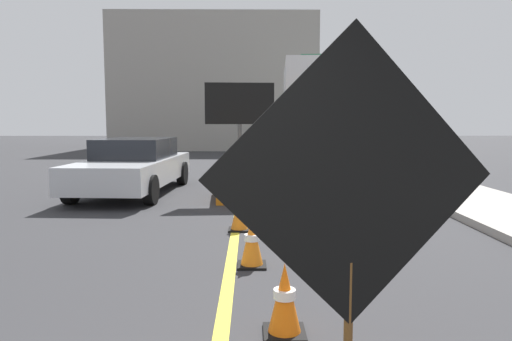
{
  "coord_description": "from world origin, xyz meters",
  "views": [
    {
      "loc": [
        0.25,
        -0.45,
        1.81
      ],
      "look_at": [
        0.32,
        5.02,
        1.24
      ],
      "focal_mm": 32.97,
      "sensor_mm": 36.0,
      "label": 1
    }
  ],
  "objects_px": {
    "highway_guide_sign": "(344,85)",
    "traffic_cone_mid_lane": "(252,242)",
    "roadwork_sign": "(352,185)",
    "box_truck": "(320,120)",
    "traffic_cone_far_lane": "(239,213)",
    "traffic_cone_near_sign": "(285,300)",
    "pickup_car": "(134,165)",
    "arrow_board_trailer": "(240,178)"
  },
  "relations": [
    {
      "from": "arrow_board_trailer",
      "to": "highway_guide_sign",
      "type": "xyz_separation_m",
      "value": [
        4.4,
        10.21,
        2.94
      ]
    },
    {
      "from": "traffic_cone_near_sign",
      "to": "highway_guide_sign",
      "type": "bearing_deg",
      "value": 77.42
    },
    {
      "from": "arrow_board_trailer",
      "to": "traffic_cone_far_lane",
      "type": "height_order",
      "value": "arrow_board_trailer"
    },
    {
      "from": "arrow_board_trailer",
      "to": "traffic_cone_far_lane",
      "type": "bearing_deg",
      "value": -88.89
    },
    {
      "from": "traffic_cone_near_sign",
      "to": "box_truck",
      "type": "bearing_deg",
      "value": 80.13
    },
    {
      "from": "pickup_car",
      "to": "roadwork_sign",
      "type": "bearing_deg",
      "value": -69.65
    },
    {
      "from": "box_truck",
      "to": "pickup_car",
      "type": "distance_m",
      "value": 6.15
    },
    {
      "from": "traffic_cone_near_sign",
      "to": "roadwork_sign",
      "type": "bearing_deg",
      "value": -79.5
    },
    {
      "from": "highway_guide_sign",
      "to": "traffic_cone_far_lane",
      "type": "distance_m",
      "value": 14.49
    },
    {
      "from": "box_truck",
      "to": "traffic_cone_far_lane",
      "type": "relative_size",
      "value": 11.34
    },
    {
      "from": "highway_guide_sign",
      "to": "box_truck",
      "type": "bearing_deg",
      "value": -107.35
    },
    {
      "from": "roadwork_sign",
      "to": "box_truck",
      "type": "relative_size",
      "value": 0.33
    },
    {
      "from": "arrow_board_trailer",
      "to": "traffic_cone_far_lane",
      "type": "relative_size",
      "value": 4.39
    },
    {
      "from": "roadwork_sign",
      "to": "traffic_cone_near_sign",
      "type": "xyz_separation_m",
      "value": [
        -0.25,
        1.36,
        -1.17
      ]
    },
    {
      "from": "box_truck",
      "to": "traffic_cone_near_sign",
      "type": "bearing_deg",
      "value": -99.87
    },
    {
      "from": "box_truck",
      "to": "traffic_cone_mid_lane",
      "type": "bearing_deg",
      "value": -103.44
    },
    {
      "from": "roadwork_sign",
      "to": "traffic_cone_far_lane",
      "type": "xyz_separation_m",
      "value": [
        -0.73,
        5.22,
        -1.17
      ]
    },
    {
      "from": "traffic_cone_far_lane",
      "to": "traffic_cone_mid_lane",
      "type": "bearing_deg",
      "value": -84.08
    },
    {
      "from": "highway_guide_sign",
      "to": "traffic_cone_far_lane",
      "type": "relative_size",
      "value": 8.13
    },
    {
      "from": "arrow_board_trailer",
      "to": "traffic_cone_near_sign",
      "type": "height_order",
      "value": "arrow_board_trailer"
    },
    {
      "from": "pickup_car",
      "to": "traffic_cone_far_lane",
      "type": "bearing_deg",
      "value": -56.7
    },
    {
      "from": "box_truck",
      "to": "traffic_cone_near_sign",
      "type": "height_order",
      "value": "box_truck"
    },
    {
      "from": "arrow_board_trailer",
      "to": "pickup_car",
      "type": "height_order",
      "value": "arrow_board_trailer"
    },
    {
      "from": "arrow_board_trailer",
      "to": "box_truck",
      "type": "bearing_deg",
      "value": 58.54
    },
    {
      "from": "box_truck",
      "to": "arrow_board_trailer",
      "type": "bearing_deg",
      "value": -121.46
    },
    {
      "from": "pickup_car",
      "to": "traffic_cone_near_sign",
      "type": "distance_m",
      "value": 8.72
    },
    {
      "from": "roadwork_sign",
      "to": "traffic_cone_mid_lane",
      "type": "xyz_separation_m",
      "value": [
        -0.53,
        3.26,
        -1.16
      ]
    },
    {
      "from": "roadwork_sign",
      "to": "pickup_car",
      "type": "xyz_separation_m",
      "value": [
        -3.5,
        9.44,
        -0.77
      ]
    },
    {
      "from": "traffic_cone_near_sign",
      "to": "traffic_cone_far_lane",
      "type": "bearing_deg",
      "value": 97.03
    },
    {
      "from": "traffic_cone_near_sign",
      "to": "traffic_cone_far_lane",
      "type": "xyz_separation_m",
      "value": [
        -0.48,
        3.85,
        -0.0
      ]
    },
    {
      "from": "traffic_cone_mid_lane",
      "to": "roadwork_sign",
      "type": "bearing_deg",
      "value": -80.85
    },
    {
      "from": "roadwork_sign",
      "to": "traffic_cone_near_sign",
      "type": "height_order",
      "value": "roadwork_sign"
    },
    {
      "from": "pickup_car",
      "to": "traffic_cone_mid_lane",
      "type": "height_order",
      "value": "pickup_car"
    },
    {
      "from": "highway_guide_sign",
      "to": "pickup_car",
      "type": "bearing_deg",
      "value": -127.59
    },
    {
      "from": "box_truck",
      "to": "traffic_cone_mid_lane",
      "type": "height_order",
      "value": "box_truck"
    },
    {
      "from": "traffic_cone_near_sign",
      "to": "traffic_cone_mid_lane",
      "type": "distance_m",
      "value": 1.92
    },
    {
      "from": "arrow_board_trailer",
      "to": "box_truck",
      "type": "relative_size",
      "value": 0.39
    },
    {
      "from": "pickup_car",
      "to": "traffic_cone_near_sign",
      "type": "relative_size",
      "value": 8.24
    },
    {
      "from": "highway_guide_sign",
      "to": "traffic_cone_mid_lane",
      "type": "relative_size",
      "value": 7.77
    },
    {
      "from": "arrow_board_trailer",
      "to": "pickup_car",
      "type": "relative_size",
      "value": 0.53
    },
    {
      "from": "pickup_car",
      "to": "highway_guide_sign",
      "type": "bearing_deg",
      "value": 52.41
    },
    {
      "from": "traffic_cone_near_sign",
      "to": "traffic_cone_mid_lane",
      "type": "xyz_separation_m",
      "value": [
        -0.27,
        1.9,
        0.01
      ]
    }
  ]
}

